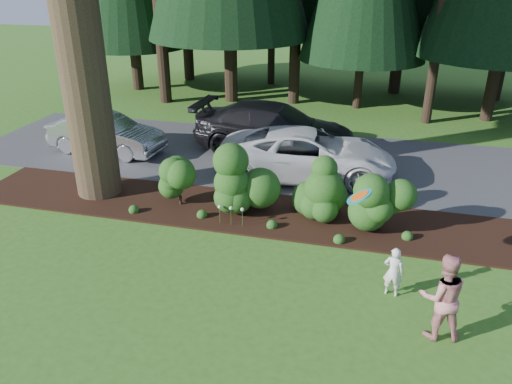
{
  "coord_description": "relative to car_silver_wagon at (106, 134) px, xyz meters",
  "views": [
    {
      "loc": [
        3.09,
        -8.31,
        6.15
      ],
      "look_at": [
        0.49,
        1.86,
        1.3
      ],
      "focal_mm": 35.0,
      "sensor_mm": 36.0,
      "label": 1
    }
  ],
  "objects": [
    {
      "name": "ground",
      "position": [
        6.11,
        -6.5,
        -0.7
      ],
      "size": [
        80.0,
        80.0,
        0.0
      ],
      "primitive_type": "plane",
      "color": "#32611B",
      "rests_on": "ground"
    },
    {
      "name": "car_dark_suv",
      "position": [
        5.7,
        1.59,
        0.16
      ],
      "size": [
        5.86,
        2.62,
        1.67
      ],
      "primitive_type": "imported",
      "rotation": [
        0.0,
        0.0,
        1.52
      ],
      "color": "black",
      "rests_on": "driveway"
    },
    {
      "name": "lily_cluster",
      "position": [
        5.81,
        -4.1,
        -0.21
      ],
      "size": [
        0.69,
        0.09,
        0.57
      ],
      "color": "#234C17",
      "rests_on": "ground"
    },
    {
      "name": "child",
      "position": [
        9.79,
        -6.05,
        -0.16
      ],
      "size": [
        0.43,
        0.32,
        1.08
      ],
      "primitive_type": "imported",
      "rotation": [
        0.0,
        0.0,
        2.97
      ],
      "color": "silver",
      "rests_on": "ground"
    },
    {
      "name": "shrub_row",
      "position": [
        6.87,
        -3.37,
        0.11
      ],
      "size": [
        6.53,
        1.6,
        1.61
      ],
      "color": "#234C17",
      "rests_on": "ground"
    },
    {
      "name": "driveway",
      "position": [
        6.11,
        1.0,
        -0.69
      ],
      "size": [
        22.0,
        6.0,
        0.03
      ],
      "primitive_type": "cube",
      "color": "#38383A",
      "rests_on": "ground"
    },
    {
      "name": "frisbee",
      "position": [
        8.98,
        -5.91,
        1.34
      ],
      "size": [
        0.47,
        0.53,
        0.3
      ],
      "color": "teal",
      "rests_on": "ground"
    },
    {
      "name": "mulch_bed",
      "position": [
        6.11,
        -3.25,
        -0.68
      ],
      "size": [
        16.0,
        2.5,
        0.05
      ],
      "primitive_type": "cube",
      "color": "black",
      "rests_on": "ground"
    },
    {
      "name": "car_white_suv",
      "position": [
        7.17,
        -0.45,
        0.08
      ],
      "size": [
        5.65,
        3.12,
        1.5
      ],
      "primitive_type": "imported",
      "rotation": [
        0.0,
        0.0,
        1.69
      ],
      "color": "silver",
      "rests_on": "driveway"
    },
    {
      "name": "car_silver_wagon",
      "position": [
        0.0,
        0.0,
        0.0
      ],
      "size": [
        4.19,
        1.78,
        1.34
      ],
      "primitive_type": "imported",
      "rotation": [
        0.0,
        0.0,
        1.48
      ],
      "color": "#A8A8AC",
      "rests_on": "driveway"
    },
    {
      "name": "adult",
      "position": [
        10.58,
        -7.1,
        0.14
      ],
      "size": [
        0.92,
        0.77,
        1.68
      ],
      "primitive_type": "imported",
      "rotation": [
        0.0,
        0.0,
        3.32
      ],
      "color": "red",
      "rests_on": "ground"
    }
  ]
}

